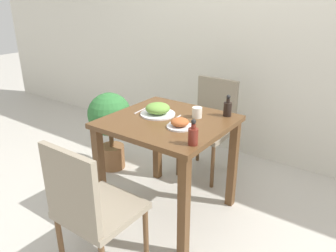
# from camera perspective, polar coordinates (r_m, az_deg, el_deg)

# --- Properties ---
(ground_plane) EXTENTS (16.00, 16.00, 0.00)m
(ground_plane) POSITION_cam_1_polar(r_m,az_deg,el_deg) (2.70, -0.00, -14.19)
(ground_plane) COLOR #B7B2A8
(wall_back) EXTENTS (8.00, 0.05, 2.60)m
(wall_back) POSITION_cam_1_polar(r_m,az_deg,el_deg) (3.34, 13.68, 16.36)
(wall_back) COLOR beige
(wall_back) RESTS_ON ground_plane
(dining_table) EXTENTS (0.84, 0.80, 0.76)m
(dining_table) POSITION_cam_1_polar(r_m,az_deg,el_deg) (2.38, -0.00, -1.87)
(dining_table) COLOR brown
(dining_table) RESTS_ON ground_plane
(chair_near) EXTENTS (0.42, 0.42, 0.88)m
(chair_near) POSITION_cam_1_polar(r_m,az_deg,el_deg) (1.92, -13.44, -13.44)
(chair_near) COLOR gray
(chair_near) RESTS_ON ground_plane
(chair_far) EXTENTS (0.42, 0.42, 0.88)m
(chair_far) POSITION_cam_1_polar(r_m,az_deg,el_deg) (3.05, 7.38, 0.72)
(chair_far) COLOR gray
(chair_far) RESTS_ON ground_plane
(food_plate) EXTENTS (0.26, 0.26, 0.09)m
(food_plate) POSITION_cam_1_polar(r_m,az_deg,el_deg) (2.41, -1.80, 2.87)
(food_plate) COLOR white
(food_plate) RESTS_ON dining_table
(side_plate) EXTENTS (0.18, 0.18, 0.06)m
(side_plate) POSITION_cam_1_polar(r_m,az_deg,el_deg) (2.18, 2.06, 0.44)
(side_plate) COLOR white
(side_plate) RESTS_ON dining_table
(drink_cup) EXTENTS (0.07, 0.07, 0.08)m
(drink_cup) POSITION_cam_1_polar(r_m,az_deg,el_deg) (2.37, 5.09, 2.37)
(drink_cup) COLOR silver
(drink_cup) RESTS_ON dining_table
(sauce_bottle) EXTENTS (0.06, 0.06, 0.16)m
(sauce_bottle) POSITION_cam_1_polar(r_m,az_deg,el_deg) (2.42, 10.34, 3.10)
(sauce_bottle) COLOR black
(sauce_bottle) RESTS_ON dining_table
(condiment_bottle) EXTENTS (0.06, 0.06, 0.16)m
(condiment_bottle) POSITION_cam_1_polar(r_m,az_deg,el_deg) (1.93, 4.40, -1.60)
(condiment_bottle) COLOR maroon
(condiment_bottle) RESTS_ON dining_table
(fork_utensil) EXTENTS (0.02, 0.18, 0.00)m
(fork_utensil) POSITION_cam_1_polar(r_m,az_deg,el_deg) (2.52, -4.68, 2.75)
(fork_utensil) COLOR silver
(fork_utensil) RESTS_ON dining_table
(spoon_utensil) EXTENTS (0.03, 0.17, 0.00)m
(spoon_utensil) POSITION_cam_1_polar(r_m,az_deg,el_deg) (2.34, 1.32, 1.26)
(spoon_utensil) COLOR silver
(spoon_utensil) RESTS_ON dining_table
(potted_plant_left) EXTENTS (0.41, 0.41, 0.76)m
(potted_plant_left) POSITION_cam_1_polar(r_m,az_deg,el_deg) (3.12, -10.06, 0.80)
(potted_plant_left) COLOR brown
(potted_plant_left) RESTS_ON ground_plane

